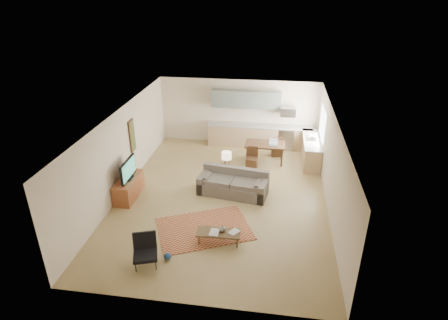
% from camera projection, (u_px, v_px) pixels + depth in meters
% --- Properties ---
extents(room, '(9.00, 9.00, 9.00)m').
position_uv_depth(room, '(223.00, 158.00, 11.43)').
color(room, '#957E4C').
rests_on(room, ground).
extents(kitchen_counter_back, '(4.26, 0.64, 0.92)m').
position_uv_depth(kitchen_counter_back, '(259.00, 136.00, 15.43)').
color(kitchen_counter_back, tan).
rests_on(kitchen_counter_back, ground).
extents(kitchen_counter_right, '(0.64, 2.26, 0.92)m').
position_uv_depth(kitchen_counter_right, '(311.00, 151.00, 14.11)').
color(kitchen_counter_right, tan).
rests_on(kitchen_counter_right, ground).
extents(kitchen_range, '(0.62, 0.62, 0.90)m').
position_uv_depth(kitchen_range, '(286.00, 138.00, 15.29)').
color(kitchen_range, '#A5A8AD').
rests_on(kitchen_range, ground).
extents(kitchen_microwave, '(0.62, 0.40, 0.35)m').
position_uv_depth(kitchen_microwave, '(288.00, 112.00, 14.83)').
color(kitchen_microwave, '#A5A8AD').
rests_on(kitchen_microwave, room).
extents(upper_cabinets, '(2.80, 0.34, 0.70)m').
position_uv_depth(upper_cabinets, '(246.00, 99.00, 14.99)').
color(upper_cabinets, slate).
rests_on(upper_cabinets, room).
extents(window_right, '(0.02, 1.40, 1.05)m').
position_uv_depth(window_right, '(322.00, 124.00, 13.60)').
color(window_right, white).
rests_on(window_right, room).
extents(wall_art_left, '(0.06, 0.42, 1.10)m').
position_uv_depth(wall_art_left, '(132.00, 136.00, 12.57)').
color(wall_art_left, olive).
rests_on(wall_art_left, room).
extents(triptych, '(1.70, 0.04, 0.50)m').
position_uv_depth(triptych, '(236.00, 103.00, 15.26)').
color(triptych, beige).
rests_on(triptych, room).
extents(rug, '(3.00, 2.62, 0.02)m').
position_uv_depth(rug, '(204.00, 229.00, 10.44)').
color(rug, maroon).
rests_on(rug, floor).
extents(sofa, '(2.42, 1.34, 0.80)m').
position_uv_depth(sofa, '(233.00, 183.00, 11.99)').
color(sofa, '#5F564C').
rests_on(sofa, floor).
extents(coffee_table, '(1.16, 0.50, 0.35)m').
position_uv_depth(coffee_table, '(219.00, 237.00, 9.83)').
color(coffee_table, '#49361D').
rests_on(coffee_table, floor).
extents(book_a, '(0.28, 0.35, 0.03)m').
position_uv_depth(book_a, '(210.00, 232.00, 9.73)').
color(book_a, maroon).
rests_on(book_a, coffee_table).
extents(book_b, '(0.49, 0.49, 0.02)m').
position_uv_depth(book_b, '(231.00, 230.00, 9.80)').
color(book_b, navy).
rests_on(book_b, coffee_table).
extents(vase, '(0.24, 0.24, 0.18)m').
position_uv_depth(vase, '(222.00, 228.00, 9.75)').
color(vase, black).
rests_on(vase, coffee_table).
extents(armchair, '(0.83, 0.83, 0.75)m').
position_uv_depth(armchair, '(145.00, 252.00, 8.99)').
color(armchair, black).
rests_on(armchair, floor).
extents(tv_credenza, '(0.54, 1.41, 0.65)m').
position_uv_depth(tv_credenza, '(129.00, 187.00, 11.87)').
color(tv_credenza, brown).
rests_on(tv_credenza, floor).
extents(tv, '(0.11, 1.09, 0.65)m').
position_uv_depth(tv, '(128.00, 169.00, 11.58)').
color(tv, black).
rests_on(tv, tv_credenza).
extents(console_table, '(0.65, 0.52, 0.67)m').
position_uv_depth(console_table, '(226.00, 175.00, 12.59)').
color(console_table, '#3A2414').
rests_on(console_table, floor).
extents(table_lamp, '(0.42, 0.42, 0.54)m').
position_uv_depth(table_lamp, '(227.00, 159.00, 12.33)').
color(table_lamp, beige).
rests_on(table_lamp, console_table).
extents(dining_table, '(1.49, 0.86, 0.75)m').
position_uv_depth(dining_table, '(265.00, 153.00, 14.14)').
color(dining_table, '#3A2414').
rests_on(dining_table, floor).
extents(dining_chair_near, '(0.42, 0.44, 0.83)m').
position_uv_depth(dining_chair_near, '(252.00, 158.00, 13.60)').
color(dining_chair_near, '#3A2414').
rests_on(dining_chair_near, floor).
extents(dining_chair_far, '(0.45, 0.47, 0.83)m').
position_uv_depth(dining_chair_far, '(277.00, 146.00, 14.63)').
color(dining_chair_far, '#3A2414').
rests_on(dining_chair_far, floor).
extents(laptop, '(0.34, 0.27, 0.24)m').
position_uv_depth(laptop, '(273.00, 142.00, 13.79)').
color(laptop, '#A5A8AD').
rests_on(laptop, dining_table).
extents(soap_bottle, '(0.12, 0.12, 0.19)m').
position_uv_depth(soap_bottle, '(309.00, 134.00, 14.17)').
color(soap_bottle, beige).
rests_on(soap_bottle, kitchen_counter_right).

